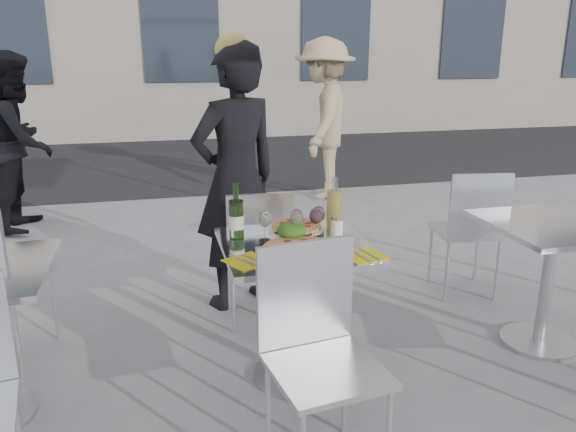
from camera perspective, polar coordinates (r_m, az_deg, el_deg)
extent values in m
plane|color=slate|center=(3.12, 0.68, -15.93)|extent=(80.00, 80.00, 0.00)
cube|color=black|center=(9.23, -9.44, 5.82)|extent=(24.00, 5.00, 0.00)
cylinder|color=#B7BABF|center=(3.11, 0.68, -15.75)|extent=(0.44, 0.44, 0.02)
cylinder|color=#B7BABF|center=(2.94, 0.70, -9.83)|extent=(0.07, 0.07, 0.72)
cube|color=silver|center=(2.80, 0.73, -3.11)|extent=(0.72, 0.72, 0.03)
cylinder|color=#B7BABF|center=(3.73, 24.10, -11.51)|extent=(0.44, 0.44, 0.02)
cylinder|color=#B7BABF|center=(3.59, 24.77, -6.42)|extent=(0.07, 0.07, 0.72)
cube|color=silver|center=(3.47, 25.48, -0.84)|extent=(0.72, 0.72, 0.03)
cylinder|color=silver|center=(3.81, -0.90, -6.02)|extent=(0.02, 0.02, 0.43)
cylinder|color=silver|center=(3.77, -6.08, -6.36)|extent=(0.02, 0.02, 0.43)
cylinder|color=silver|center=(3.50, 0.09, -8.13)|extent=(0.02, 0.02, 0.43)
cylinder|color=silver|center=(3.46, -5.58, -8.54)|extent=(0.02, 0.02, 0.43)
cube|color=silver|center=(3.55, -3.18, -3.90)|extent=(0.42, 0.42, 0.02)
cube|color=silver|center=(3.28, -2.76, -1.35)|extent=(0.40, 0.04, 0.43)
cylinder|color=silver|center=(2.50, -2.03, -18.82)|extent=(0.02, 0.02, 0.45)
cylinder|color=silver|center=(2.62, 5.79, -17.02)|extent=(0.02, 0.02, 0.45)
cube|color=silver|center=(2.29, 3.97, -15.38)|extent=(0.48, 0.48, 0.03)
cube|color=silver|center=(2.35, 1.81, -7.82)|extent=(0.42, 0.09, 0.45)
cylinder|color=silver|center=(3.61, -22.59, -8.47)|extent=(0.02, 0.02, 0.45)
cylinder|color=silver|center=(3.35, -25.83, -10.91)|extent=(0.02, 0.02, 0.45)
cube|color=silver|center=(3.49, -27.09, -5.73)|extent=(0.55, 0.55, 0.03)
cylinder|color=silver|center=(4.43, 18.62, -3.54)|extent=(0.02, 0.02, 0.44)
cylinder|color=silver|center=(4.31, 14.27, -3.74)|extent=(0.02, 0.02, 0.44)
cylinder|color=silver|center=(4.13, 20.46, -5.19)|extent=(0.02, 0.02, 0.44)
cylinder|color=silver|center=(4.00, 15.83, -5.47)|extent=(0.02, 0.02, 0.44)
cube|color=silver|center=(4.14, 17.56, -1.47)|extent=(0.47, 0.47, 0.02)
cube|color=silver|center=(3.89, 18.95, 0.90)|extent=(0.41, 0.09, 0.44)
imported|color=black|center=(3.67, -5.29, 3.72)|extent=(0.75, 0.63, 1.73)
imported|color=black|center=(5.94, -25.60, 6.80)|extent=(0.71, 0.87, 1.68)
imported|color=tan|center=(6.55, 3.67, 9.77)|extent=(1.10, 1.35, 1.82)
cylinder|color=tan|center=(2.68, 1.16, -3.41)|extent=(0.36, 0.36, 0.02)
cylinder|color=#D3C189|center=(2.68, 1.17, -3.21)|extent=(0.31, 0.31, 0.00)
cylinder|color=white|center=(3.00, 0.84, -1.30)|extent=(0.30, 0.30, 0.01)
cylinder|color=tan|center=(3.00, 0.85, -1.03)|extent=(0.26, 0.26, 0.02)
cylinder|color=#D3C189|center=(2.99, 0.85, -0.85)|extent=(0.23, 0.23, 0.00)
cylinder|color=white|center=(2.86, 0.35, -2.19)|extent=(0.22, 0.22, 0.01)
ellipsoid|color=#1C5916|center=(2.85, 0.35, -1.45)|extent=(0.15, 0.15, 0.08)
sphere|color=#B21914|center=(2.87, 1.03, -1.08)|extent=(0.03, 0.03, 0.03)
cylinder|color=#2A4C1C|center=(2.84, -5.26, -0.40)|extent=(0.07, 0.07, 0.20)
cone|color=#2A4C1C|center=(2.82, -5.32, 1.54)|extent=(0.07, 0.07, 0.03)
cylinder|color=#2A4C1C|center=(2.80, -5.34, 2.43)|extent=(0.03, 0.03, 0.10)
cylinder|color=silver|center=(2.85, -5.26, -0.60)|extent=(0.07, 0.08, 0.07)
cylinder|color=#D3BA5A|center=(2.96, 4.72, 0.51)|extent=(0.08, 0.08, 0.22)
cylinder|color=white|center=(2.93, 4.79, 3.15)|extent=(0.03, 0.03, 0.08)
cylinder|color=white|center=(2.89, 4.96, -1.22)|extent=(0.06, 0.06, 0.09)
cylinder|color=silver|center=(2.88, 4.98, -0.22)|extent=(0.06, 0.06, 0.02)
cylinder|color=white|center=(2.83, -2.33, -2.48)|extent=(0.06, 0.06, 0.00)
cylinder|color=white|center=(2.82, -2.34, -1.65)|extent=(0.01, 0.01, 0.09)
ellipsoid|color=white|center=(2.80, -2.35, -0.29)|extent=(0.07, 0.07, 0.08)
ellipsoid|color=#C7C28C|center=(2.80, -2.35, -0.48)|extent=(0.05, 0.05, 0.05)
cylinder|color=white|center=(2.86, 0.89, -2.26)|extent=(0.06, 0.06, 0.00)
cylinder|color=white|center=(2.85, 0.89, -1.44)|extent=(0.01, 0.01, 0.09)
ellipsoid|color=white|center=(2.83, 0.90, -0.10)|extent=(0.07, 0.07, 0.08)
ellipsoid|color=#C7C28C|center=(2.83, 0.90, -0.29)|extent=(0.05, 0.05, 0.05)
cylinder|color=white|center=(2.88, 2.81, -2.16)|extent=(0.06, 0.06, 0.00)
cylinder|color=white|center=(2.87, 2.82, -1.35)|extent=(0.01, 0.01, 0.09)
ellipsoid|color=white|center=(2.85, 2.84, -0.01)|extent=(0.07, 0.07, 0.08)
ellipsoid|color=#4C0A17|center=(2.85, 2.84, -0.20)|extent=(0.05, 0.05, 0.05)
cylinder|color=white|center=(2.91, 3.10, -1.95)|extent=(0.06, 0.06, 0.00)
cylinder|color=white|center=(2.90, 3.12, -1.14)|extent=(0.01, 0.01, 0.09)
ellipsoid|color=white|center=(2.88, 3.14, 0.18)|extent=(0.07, 0.07, 0.08)
ellipsoid|color=#4C0A17|center=(2.88, 3.13, -0.01)|extent=(0.05, 0.05, 0.05)
cube|color=yellow|center=(2.57, -4.10, -4.57)|extent=(0.24, 0.24, 0.00)
cube|color=#B7BABF|center=(2.56, -4.54, -4.52)|extent=(0.11, 0.18, 0.00)
cube|color=#B7BABF|center=(2.57, -3.44, -4.44)|extent=(0.09, 0.16, 0.00)
cube|color=yellow|center=(2.65, 7.74, -4.00)|extent=(0.21, 0.21, 0.00)
cube|color=#B7BABF|center=(2.64, 7.34, -3.95)|extent=(0.06, 0.20, 0.00)
cube|color=#B7BABF|center=(2.66, 8.35, -3.86)|extent=(0.05, 0.18, 0.00)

